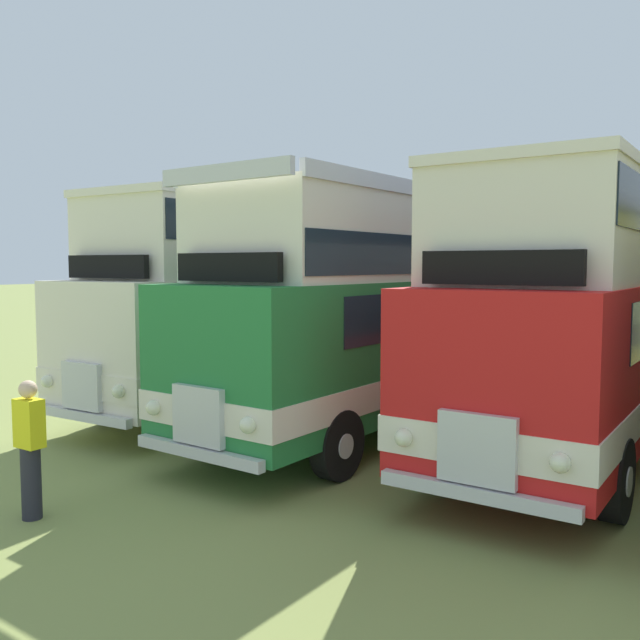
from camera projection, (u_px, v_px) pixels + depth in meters
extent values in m
cube|color=silver|center=(263.00, 327.00, 15.60)|extent=(2.68, 10.12, 2.30)
cube|color=silver|center=(263.00, 353.00, 15.65)|extent=(2.72, 10.16, 0.44)
cube|color=#19232D|center=(273.00, 300.00, 15.89)|extent=(2.67, 7.72, 0.76)
cube|color=#19232D|center=(85.00, 311.00, 11.33)|extent=(2.20, 0.14, 0.90)
cube|color=silver|center=(82.00, 386.00, 11.34)|extent=(0.90, 0.14, 0.80)
cube|color=silver|center=(81.00, 416.00, 11.35)|extent=(2.30, 0.18, 0.16)
sphere|color=#EAEACC|center=(119.00, 391.00, 10.85)|extent=(0.22, 0.22, 0.22)
sphere|color=#EAEACC|center=(47.00, 381.00, 11.80)|extent=(0.22, 0.22, 0.22)
cube|color=silver|center=(269.00, 244.00, 15.65)|extent=(2.56, 9.22, 1.50)
cube|color=silver|center=(269.00, 209.00, 15.59)|extent=(2.62, 9.32, 0.14)
cube|color=#19232D|center=(269.00, 231.00, 15.63)|extent=(2.60, 9.12, 0.68)
cube|color=black|center=(107.00, 267.00, 11.68)|extent=(1.90, 0.15, 0.40)
cylinder|color=black|center=(201.00, 410.00, 12.18)|extent=(0.30, 1.04, 1.04)
cylinder|color=silver|center=(207.00, 411.00, 12.10)|extent=(0.03, 0.36, 0.36)
cylinder|color=black|center=(113.00, 397.00, 13.39)|extent=(0.30, 1.04, 1.04)
cylinder|color=silver|center=(108.00, 396.00, 13.46)|extent=(0.03, 0.36, 0.36)
cylinder|color=black|center=(372.00, 364.00, 17.83)|extent=(0.30, 1.04, 1.04)
cylinder|color=silver|center=(377.00, 364.00, 17.75)|extent=(0.03, 0.36, 0.36)
cylinder|color=black|center=(299.00, 357.00, 19.04)|extent=(0.30, 1.04, 1.04)
cylinder|color=silver|center=(295.00, 357.00, 19.12)|extent=(0.03, 0.36, 0.36)
cube|color=#237538|center=(399.00, 336.00, 13.53)|extent=(3.07, 11.06, 2.30)
cube|color=silver|center=(399.00, 366.00, 13.57)|extent=(3.11, 11.10, 0.44)
cube|color=#19232D|center=(409.00, 306.00, 13.80)|extent=(2.97, 8.67, 0.76)
cube|color=#19232D|center=(203.00, 323.00, 9.10)|extent=(2.20, 0.21, 0.90)
cube|color=silver|center=(199.00, 416.00, 9.11)|extent=(0.91, 0.17, 0.80)
cube|color=silver|center=(197.00, 452.00, 9.13)|extent=(2.30, 0.26, 0.16)
sphere|color=#EAEACC|center=(248.00, 425.00, 8.58)|extent=(0.22, 0.22, 0.22)
sphere|color=#EAEACC|center=(154.00, 408.00, 9.63)|extent=(0.22, 0.22, 0.22)
cube|color=silver|center=(406.00, 241.00, 13.57)|extent=(2.92, 10.16, 1.50)
cube|color=silver|center=(224.00, 172.00, 9.29)|extent=(2.40, 0.22, 0.24)
cube|color=silver|center=(492.00, 215.00, 17.16)|extent=(2.40, 0.22, 0.24)
cube|color=silver|center=(463.00, 198.00, 12.81)|extent=(0.62, 10.04, 0.24)
cube|color=silver|center=(356.00, 204.00, 14.21)|extent=(0.62, 10.04, 0.24)
cube|color=#19232D|center=(406.00, 256.00, 13.60)|extent=(2.95, 10.06, 0.64)
cube|color=black|center=(228.00, 267.00, 9.43)|extent=(1.90, 0.22, 0.40)
cylinder|color=black|center=(338.00, 445.00, 9.82)|extent=(0.33, 1.05, 1.04)
cylinder|color=silver|center=(346.00, 446.00, 9.73)|extent=(0.04, 0.36, 0.36)
cylinder|color=black|center=(223.00, 423.00, 11.16)|extent=(0.33, 1.05, 1.04)
cylinder|color=silver|center=(216.00, 422.00, 11.25)|extent=(0.04, 0.36, 0.36)
cylinder|color=black|center=(518.00, 376.00, 15.92)|extent=(0.33, 1.05, 1.04)
cylinder|color=silver|center=(524.00, 376.00, 15.83)|extent=(0.04, 0.36, 0.36)
cylinder|color=black|center=(430.00, 367.00, 17.26)|extent=(0.33, 1.05, 1.04)
cylinder|color=silver|center=(424.00, 367.00, 17.35)|extent=(0.04, 0.36, 0.36)
cube|color=red|center=(593.00, 345.00, 12.01)|extent=(2.74, 11.09, 2.30)
cube|color=silver|center=(592.00, 379.00, 12.06)|extent=(2.78, 11.13, 0.44)
cube|color=#19232D|center=(599.00, 311.00, 12.29)|extent=(2.72, 8.69, 0.76)
cube|color=#19232D|center=(483.00, 336.00, 7.45)|extent=(2.20, 0.15, 0.90)
cube|color=silver|center=(477.00, 449.00, 7.46)|extent=(0.90, 0.14, 0.80)
cube|color=silver|center=(475.00, 494.00, 7.48)|extent=(2.30, 0.19, 0.16)
sphere|color=#EAEACC|center=(560.00, 463.00, 6.95)|extent=(0.22, 0.22, 0.22)
sphere|color=#EAEACC|center=(404.00, 438.00, 7.96)|extent=(0.22, 0.22, 0.22)
cube|color=silver|center=(599.00, 239.00, 12.06)|extent=(2.62, 10.19, 1.50)
cube|color=silver|center=(601.00, 192.00, 11.99)|extent=(2.68, 10.29, 0.14)
cube|color=#19232D|center=(600.00, 222.00, 12.04)|extent=(2.66, 10.09, 0.68)
cube|color=black|center=(499.00, 268.00, 7.79)|extent=(1.90, 0.16, 0.40)
cylinder|color=black|center=(616.00, 480.00, 8.23)|extent=(0.30, 1.05, 1.04)
cylinder|color=silver|center=(629.00, 482.00, 8.15)|extent=(0.03, 0.36, 0.36)
cylinder|color=black|center=(441.00, 451.00, 9.51)|extent=(0.30, 1.05, 1.04)
cylinder|color=silver|center=(431.00, 449.00, 9.60)|extent=(0.03, 0.36, 0.36)
cylinder|color=black|center=(575.00, 376.00, 15.82)|extent=(0.30, 1.05, 1.04)
cylinder|color=silver|center=(569.00, 376.00, 15.90)|extent=(0.03, 0.36, 0.36)
cylinder|color=#23232D|center=(31.00, 483.00, 8.32)|extent=(0.24, 0.24, 0.90)
cube|color=yellow|center=(29.00, 423.00, 8.26)|extent=(0.36, 0.22, 0.60)
sphere|color=beige|center=(28.00, 389.00, 8.22)|extent=(0.22, 0.22, 0.22)
cylinder|color=#8C704C|center=(371.00, 332.00, 26.30)|extent=(0.08, 0.08, 1.05)
cylinder|color=#8C704C|center=(625.00, 347.00, 21.35)|extent=(0.08, 0.08, 1.05)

